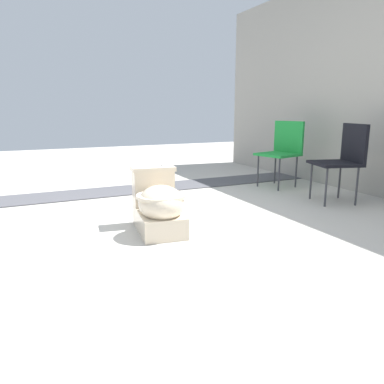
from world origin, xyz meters
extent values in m
plane|color=#B7B2A8|center=(0.00, 0.00, 0.00)|extent=(14.00, 14.00, 0.00)
cube|color=#4C4C51|center=(-1.39, 0.50, 0.01)|extent=(0.56, 8.00, 0.01)
cube|color=beige|center=(0.25, 0.07, 0.09)|extent=(0.64, 0.42, 0.17)
ellipsoid|color=beige|center=(0.35, 0.06, 0.26)|extent=(0.49, 0.42, 0.28)
cylinder|color=beige|center=(0.35, 0.06, 0.32)|extent=(0.44, 0.44, 0.03)
cube|color=beige|center=(0.05, 0.10, 0.32)|extent=(0.23, 0.36, 0.30)
cube|color=beige|center=(0.05, 0.10, 0.49)|extent=(0.25, 0.39, 0.04)
cylinder|color=silver|center=(0.06, 0.18, 0.51)|extent=(0.02, 0.02, 0.01)
cube|color=#1E8C38|center=(-0.79, 2.07, 0.42)|extent=(0.53, 0.53, 0.03)
cube|color=#1E8C38|center=(-0.84, 2.27, 0.64)|extent=(0.44, 0.14, 0.40)
cylinder|color=#38383D|center=(-0.59, 1.94, 0.20)|extent=(0.02, 0.02, 0.40)
cylinder|color=#38383D|center=(-0.92, 1.86, 0.20)|extent=(0.02, 0.02, 0.40)
cylinder|color=#38383D|center=(-0.66, 2.27, 0.20)|extent=(0.02, 0.02, 0.40)
cylinder|color=#38383D|center=(-1.00, 2.20, 0.20)|extent=(0.02, 0.02, 0.40)
cube|color=black|center=(0.12, 2.10, 0.42)|extent=(0.55, 0.55, 0.03)
cube|color=black|center=(0.18, 2.30, 0.64)|extent=(0.43, 0.16, 0.40)
cylinder|color=#38383D|center=(0.24, 1.89, 0.20)|extent=(0.02, 0.02, 0.40)
cylinder|color=#38383D|center=(-0.09, 1.99, 0.20)|extent=(0.02, 0.02, 0.40)
cylinder|color=#38383D|center=(0.34, 2.22, 0.20)|extent=(0.02, 0.02, 0.40)
cylinder|color=#38383D|center=(0.01, 2.32, 0.20)|extent=(0.02, 0.02, 0.40)
camera|label=1|loc=(3.04, -0.93, 0.98)|focal=35.00mm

